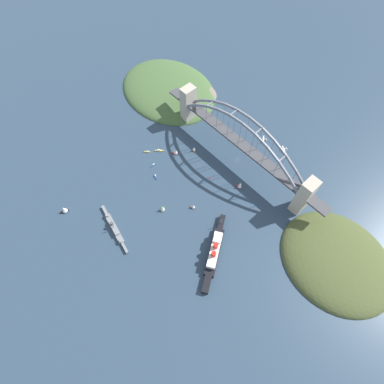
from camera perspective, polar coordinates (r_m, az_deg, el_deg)
ground_plane at (r=393.92m, az=8.65°, el=6.19°), size 1400.00×1400.00×0.00m
harbor_arch_bridge at (r=370.56m, az=9.26°, el=8.92°), size 250.80×18.39×72.12m
headland_west_shore at (r=363.67m, az=26.03°, el=-11.70°), size 123.90×108.94×29.94m
headland_east_shore at (r=477.14m, az=-4.12°, el=18.67°), size 156.28×124.21×25.34m
ocean_liner at (r=326.35m, az=4.28°, el=-11.19°), size 53.33×78.24×19.73m
naval_cruiser at (r=349.52m, az=-14.55°, el=-6.64°), size 65.79×14.99×16.41m
seaplane_taxiing_near_bridge at (r=414.81m, az=17.08°, el=7.80°), size 8.95×8.18×4.88m
seaplane_second_in_formation at (r=418.39m, az=13.51°, el=9.72°), size 8.88×9.06×4.89m
small_boat_0 at (r=348.33m, az=-5.64°, el=-3.09°), size 6.89×8.82×10.49m
small_boat_1 at (r=376.15m, az=-23.15°, el=-3.08°), size 7.54×10.87×10.35m
small_boat_2 at (r=386.61m, az=-7.35°, el=5.15°), size 2.01×8.60×1.82m
small_boat_3 at (r=394.73m, az=0.40°, el=8.25°), size 7.28×5.60×8.59m
small_boat_4 at (r=392.02m, az=-3.18°, el=7.75°), size 8.76×8.10×9.95m
small_boat_5 at (r=399.93m, az=-8.52°, el=7.57°), size 6.67×6.70×2.20m
small_boat_6 at (r=366.37m, az=9.11°, el=1.32°), size 9.13×6.58×10.98m
small_boat_7 at (r=376.27m, az=-6.95°, el=2.99°), size 8.49×5.30×2.34m
small_boat_8 at (r=399.12m, az=-6.24°, el=7.84°), size 9.43×9.66×2.45m
small_boat_9 at (r=349.29m, az=0.21°, el=-2.73°), size 7.16×5.58×7.59m
channel_marker_buoy at (r=372.49m, az=3.47°, el=2.69°), size 2.20×2.20×2.75m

